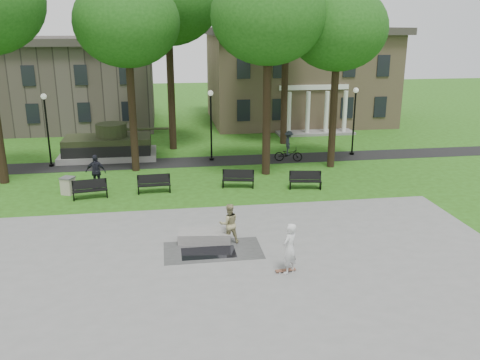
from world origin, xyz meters
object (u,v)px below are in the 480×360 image
object	(u,v)px
friend_watching	(229,223)
trash_bin	(68,186)
park_bench_0	(90,189)
skateboarder	(289,248)
cyclist	(289,149)
concrete_block	(205,236)

from	to	relation	value
friend_watching	trash_bin	distance (m)	11.02
friend_watching	park_bench_0	bearing A→B (deg)	-53.78
skateboarder	cyclist	xyz separation A→B (m)	(3.86, 15.72, -0.15)
skateboarder	trash_bin	bearing A→B (deg)	-90.81
friend_watching	trash_bin	xyz separation A→B (m)	(-7.83, 7.75, -0.40)
skateboarder	park_bench_0	world-z (taller)	skateboarder
concrete_block	park_bench_0	distance (m)	8.59
cyclist	friend_watching	bearing A→B (deg)	170.22
friend_watching	trash_bin	world-z (taller)	friend_watching
concrete_block	skateboarder	distance (m)	4.46
concrete_block	cyclist	xyz separation A→B (m)	(6.72, 12.38, 0.61)
skateboarder	friend_watching	bearing A→B (deg)	-101.35
skateboarder	trash_bin	size ratio (longest dim) A/B	2.04
trash_bin	park_bench_0	bearing A→B (deg)	-34.39
concrete_block	trash_bin	xyz separation A→B (m)	(-6.81, 7.44, 0.24)
concrete_block	park_bench_0	xyz separation A→B (m)	(-5.53, 6.56, 0.28)
cyclist	trash_bin	bearing A→B (deg)	124.49
concrete_block	skateboarder	bearing A→B (deg)	-49.45
cyclist	park_bench_0	world-z (taller)	cyclist
skateboarder	park_bench_0	size ratio (longest dim) A/B	1.06
concrete_block	park_bench_0	bearing A→B (deg)	130.15
friend_watching	cyclist	distance (m)	13.91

